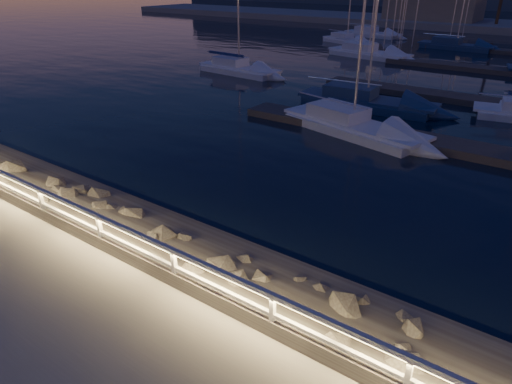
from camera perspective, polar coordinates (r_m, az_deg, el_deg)
ground at (r=11.08m, az=-2.41°, el=-14.99°), size 400.00×400.00×0.00m
harbor_water at (r=38.98m, az=27.89°, el=10.67°), size 400.00×440.00×0.60m
guard_rail at (r=10.63m, az=-2.79°, el=-11.68°), size 44.11×0.12×1.06m
riprap at (r=14.92m, az=-14.80°, el=-4.93°), size 27.05×2.95×1.24m
floating_docks at (r=40.11m, az=28.40°, el=11.76°), size 22.00×36.00×0.40m
sailboat_b at (r=25.45m, az=11.63°, el=8.39°), size 8.74×4.34×14.36m
sailboat_e at (r=40.56m, az=-2.36°, el=15.25°), size 7.95×2.95×13.33m
sailboat_f at (r=30.58m, az=13.27°, el=11.14°), size 8.88×3.32×14.80m
sailboat_i at (r=60.00m, az=11.19°, el=18.19°), size 7.14×4.14×11.83m
sailboat_j at (r=50.11m, az=13.70°, el=16.60°), size 9.00×3.96×14.84m
sailboat_m at (r=67.03m, az=14.21°, el=18.70°), size 7.98×3.25×13.29m
sailboat_n at (r=58.69m, az=23.53°, el=16.51°), size 8.29×2.87×13.92m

